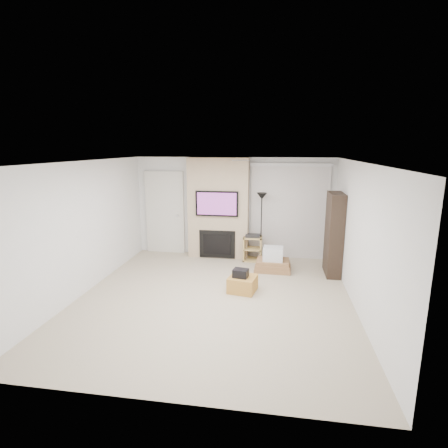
% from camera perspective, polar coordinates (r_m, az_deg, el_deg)
% --- Properties ---
extents(floor, '(5.00, 5.50, 0.00)m').
position_cam_1_polar(floor, '(6.64, -1.63, -11.99)').
color(floor, '#B8AA90').
rests_on(floor, ground).
extents(ceiling, '(5.00, 5.50, 0.00)m').
position_cam_1_polar(ceiling, '(6.05, -1.78, 10.11)').
color(ceiling, white).
rests_on(ceiling, wall_back).
extents(wall_back, '(5.00, 0.00, 2.50)m').
position_cam_1_polar(wall_back, '(8.89, 1.54, 2.77)').
color(wall_back, white).
rests_on(wall_back, ground).
extents(wall_front, '(5.00, 0.00, 2.50)m').
position_cam_1_polar(wall_front, '(3.70, -9.67, -11.66)').
color(wall_front, white).
rests_on(wall_front, ground).
extents(wall_left, '(0.00, 5.50, 2.50)m').
position_cam_1_polar(wall_left, '(7.11, -21.92, -0.61)').
color(wall_left, white).
rests_on(wall_left, ground).
extents(wall_right, '(0.00, 5.50, 2.50)m').
position_cam_1_polar(wall_right, '(6.28, 21.35, -2.21)').
color(wall_right, white).
rests_on(wall_right, ground).
extents(hvac_vent, '(0.35, 0.18, 0.01)m').
position_cam_1_polar(hvac_vent, '(6.78, 2.87, 10.33)').
color(hvac_vent, silver).
rests_on(hvac_vent, ceiling).
extents(ottoman, '(0.58, 0.58, 0.30)m').
position_cam_1_polar(ottoman, '(6.88, 3.05, -9.73)').
color(ottoman, '#BC8437').
rests_on(ottoman, floor).
extents(black_bag, '(0.32, 0.27, 0.16)m').
position_cam_1_polar(black_bag, '(6.77, 2.73, -8.02)').
color(black_bag, black).
rests_on(black_bag, ottoman).
extents(fireplace_wall, '(1.50, 0.47, 2.50)m').
position_cam_1_polar(fireplace_wall, '(8.74, -0.92, 2.51)').
color(fireplace_wall, tan).
rests_on(fireplace_wall, floor).
extents(entry_door, '(1.02, 0.11, 2.14)m').
position_cam_1_polar(entry_door, '(9.29, -9.58, 1.79)').
color(entry_door, silver).
rests_on(entry_door, floor).
extents(vertical_blinds, '(1.98, 0.10, 2.37)m').
position_cam_1_polar(vertical_blinds, '(8.77, 10.62, 2.58)').
color(vertical_blinds, silver).
rests_on(vertical_blinds, floor).
extents(floor_lamp, '(0.25, 0.25, 1.67)m').
position_cam_1_polar(floor_lamp, '(8.48, 6.16, 2.70)').
color(floor_lamp, black).
rests_on(floor_lamp, floor).
extents(av_stand, '(0.45, 0.38, 0.66)m').
position_cam_1_polar(av_stand, '(8.63, 4.68, -3.73)').
color(av_stand, tan).
rests_on(av_stand, floor).
extents(box_stack, '(0.82, 0.63, 0.54)m').
position_cam_1_polar(box_stack, '(8.05, 7.97, -6.08)').
color(box_stack, '#946942').
rests_on(box_stack, floor).
extents(bookshelf, '(0.30, 0.80, 1.80)m').
position_cam_1_polar(bookshelf, '(7.93, 17.51, -1.59)').
color(bookshelf, black).
rests_on(bookshelf, floor).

